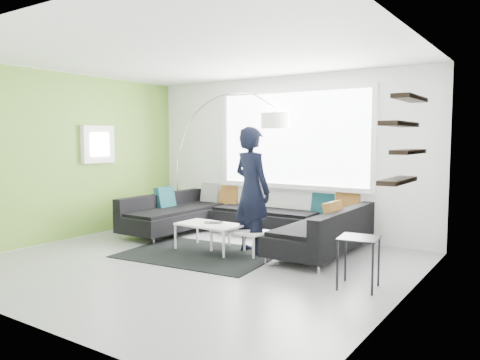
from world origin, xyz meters
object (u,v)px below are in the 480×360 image
side_table (358,263)px  laptop (214,223)px  coffee_table (225,238)px  sectional_sofa (244,220)px  arc_lamp (177,160)px  person (252,190)px

side_table → laptop: bearing=167.9°
laptop → coffee_table: bearing=-22.5°
sectional_sofa → side_table: (2.43, -1.32, -0.06)m
arc_lamp → side_table: 4.89m
sectional_sofa → laptop: (-0.03, -0.80, 0.07)m
coffee_table → arc_lamp: arc_lamp is taller
coffee_table → laptop: bearing=-167.5°
sectional_sofa → laptop: bearing=-92.0°
sectional_sofa → person: bearing=-48.1°
arc_lamp → laptop: bearing=-40.2°
person → arc_lamp: bearing=-8.4°
sectional_sofa → laptop: sectional_sofa is taller
laptop → side_table: bearing=-45.4°
coffee_table → side_table: side_table is taller
laptop → arc_lamp: bearing=111.5°
person → side_table: bearing=175.2°
coffee_table → side_table: size_ratio=2.14×
coffee_table → arc_lamp: (-2.12, 1.33, 1.08)m
coffee_table → person: person is taller
sectional_sofa → coffee_table: size_ratio=2.97×
arc_lamp → coffee_table: bearing=-37.1°
sectional_sofa → person: person is taller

